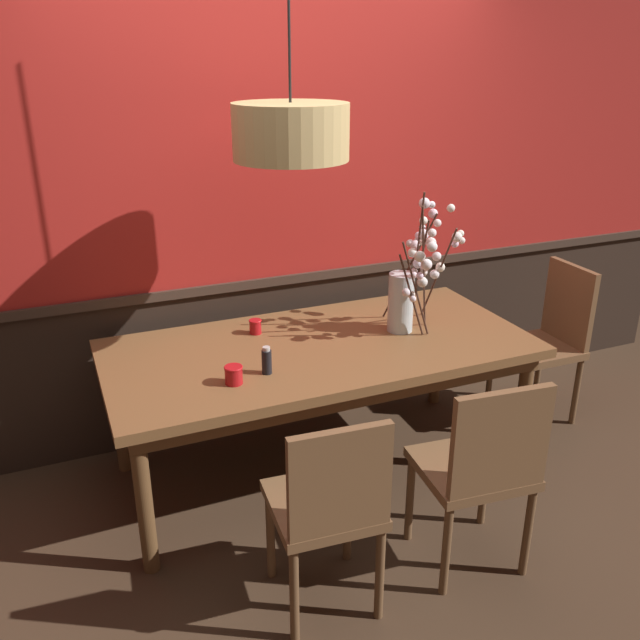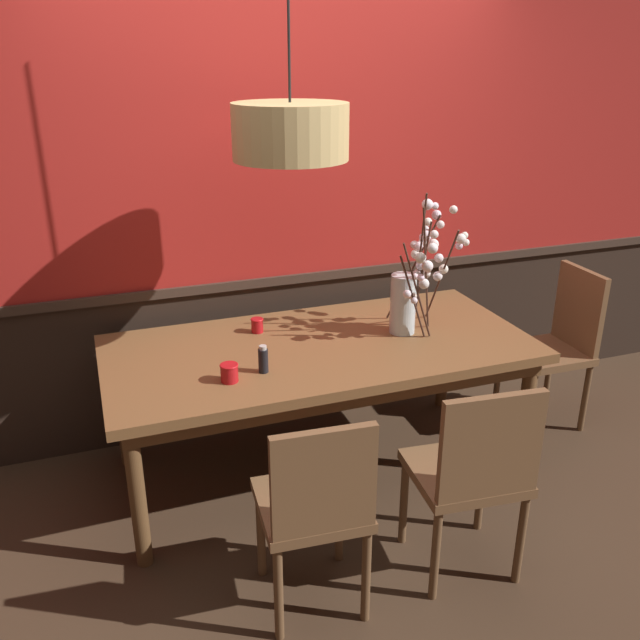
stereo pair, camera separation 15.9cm
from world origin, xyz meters
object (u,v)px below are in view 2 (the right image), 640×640
at_px(vase_with_blossoms, 412,287).
at_px(dining_table, 320,359).
at_px(candle_holder_nearer_center, 229,373).
at_px(chair_head_east_end, 558,341).
at_px(chair_far_side_left, 227,325).
at_px(chair_near_side_right, 474,470).
at_px(chair_far_side_right, 325,311).
at_px(chair_near_side_left, 316,504).
at_px(candle_holder_nearer_edge, 257,325).
at_px(pendant_lamp, 290,132).
at_px(condiment_bottle, 263,360).

bearing_deg(vase_with_blossoms, dining_table, 179.09).
bearing_deg(candle_holder_nearer_center, vase_with_blossoms, 13.13).
xyz_separation_m(chair_head_east_end, vase_with_blossoms, (-0.98, -0.03, 0.45)).
relative_size(chair_head_east_end, vase_with_blossoms, 1.29).
bearing_deg(chair_far_side_left, chair_near_side_right, -71.52).
relative_size(chair_far_side_left, vase_with_blossoms, 1.28).
height_order(chair_far_side_right, vase_with_blossoms, vase_with_blossoms).
bearing_deg(chair_near_side_left, chair_far_side_left, 88.08).
bearing_deg(chair_near_side_left, chair_near_side_right, -2.23).
relative_size(chair_far_side_right, candle_holder_nearer_center, 11.09).
bearing_deg(chair_far_side_right, candle_holder_nearer_edge, -132.88).
bearing_deg(pendant_lamp, chair_head_east_end, 0.44).
height_order(vase_with_blossoms, candle_holder_nearer_center, vase_with_blossoms).
relative_size(dining_table, chair_near_side_left, 2.36).
relative_size(chair_near_side_left, candle_holder_nearer_edge, 11.83).
bearing_deg(dining_table, chair_far_side_right, 68.44).
bearing_deg(pendant_lamp, chair_near_side_right, -64.20).
height_order(chair_head_east_end, candle_holder_nearer_edge, chair_head_east_end).
bearing_deg(chair_near_side_right, candle_holder_nearer_edge, 115.87).
height_order(dining_table, chair_far_side_left, chair_far_side_left).
distance_m(chair_head_east_end, chair_far_side_left, 1.96).
bearing_deg(chair_far_side_right, candle_holder_nearer_center, -126.96).
relative_size(chair_far_side_right, candle_holder_nearer_edge, 12.16).
bearing_deg(vase_with_blossoms, chair_near_side_left, -133.08).
distance_m(vase_with_blossoms, pendant_lamp, 1.00).
distance_m(chair_near_side_right, chair_near_side_left, 0.67).
height_order(chair_near_side_right, vase_with_blossoms, vase_with_blossoms).
xyz_separation_m(dining_table, pendant_lamp, (-0.13, 0.01, 1.11)).
height_order(dining_table, vase_with_blossoms, vase_with_blossoms).
bearing_deg(condiment_bottle, chair_far_side_right, 57.73).
height_order(dining_table, chair_head_east_end, chair_head_east_end).
relative_size(candle_holder_nearer_center, condiment_bottle, 0.64).
height_order(dining_table, chair_near_side_left, chair_near_side_left).
height_order(dining_table, chair_near_side_right, chair_near_side_right).
relative_size(chair_far_side_left, candle_holder_nearer_center, 11.30).
relative_size(dining_table, vase_with_blossoms, 2.89).
distance_m(chair_near_side_right, candle_holder_nearer_center, 1.11).
xyz_separation_m(dining_table, candle_holder_nearer_edge, (-0.25, 0.26, 0.12)).
height_order(chair_far_side_right, condiment_bottle, chair_far_side_right).
distance_m(chair_far_side_right, vase_with_blossoms, 1.04).
relative_size(dining_table, chair_head_east_end, 2.23).
bearing_deg(condiment_bottle, chair_head_east_end, 7.09).
bearing_deg(dining_table, condiment_bottle, -149.50).
xyz_separation_m(chair_head_east_end, condiment_bottle, (-1.82, -0.23, 0.27)).
xyz_separation_m(dining_table, chair_near_side_right, (0.32, -0.93, -0.13)).
relative_size(chair_head_east_end, chair_far_side_left, 1.01).
bearing_deg(chair_far_side_left, pendant_lamp, -80.18).
bearing_deg(condiment_bottle, vase_with_blossoms, 13.11).
bearing_deg(chair_near_side_right, condiment_bottle, 132.58).
distance_m(chair_near_side_right, chair_far_side_right, 1.85).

